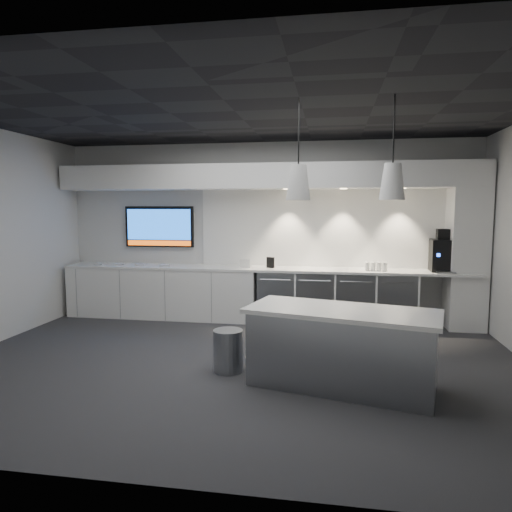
% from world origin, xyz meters
% --- Properties ---
extents(floor, '(7.00, 7.00, 0.00)m').
position_xyz_m(floor, '(0.00, 0.00, 0.00)').
color(floor, '#2B2B2E').
rests_on(floor, ground).
extents(ceiling, '(7.00, 7.00, 0.00)m').
position_xyz_m(ceiling, '(0.00, 0.00, 3.00)').
color(ceiling, black).
rests_on(ceiling, wall_back).
extents(wall_back, '(7.00, 0.00, 7.00)m').
position_xyz_m(wall_back, '(0.00, 2.50, 1.50)').
color(wall_back, silver).
rests_on(wall_back, floor).
extents(wall_front, '(7.00, 0.00, 7.00)m').
position_xyz_m(wall_front, '(0.00, -2.50, 1.50)').
color(wall_front, silver).
rests_on(wall_front, floor).
extents(back_counter, '(6.80, 0.65, 0.04)m').
position_xyz_m(back_counter, '(0.00, 2.17, 0.88)').
color(back_counter, white).
rests_on(back_counter, left_base_cabinets).
extents(left_base_cabinets, '(3.30, 0.63, 0.86)m').
position_xyz_m(left_base_cabinets, '(-1.75, 2.17, 0.43)').
color(left_base_cabinets, white).
rests_on(left_base_cabinets, floor).
extents(fridge_unit_a, '(0.60, 0.61, 0.85)m').
position_xyz_m(fridge_unit_a, '(0.25, 2.17, 0.42)').
color(fridge_unit_a, gray).
rests_on(fridge_unit_a, floor).
extents(fridge_unit_b, '(0.60, 0.61, 0.85)m').
position_xyz_m(fridge_unit_b, '(0.88, 2.17, 0.42)').
color(fridge_unit_b, gray).
rests_on(fridge_unit_b, floor).
extents(fridge_unit_c, '(0.60, 0.61, 0.85)m').
position_xyz_m(fridge_unit_c, '(1.51, 2.17, 0.42)').
color(fridge_unit_c, gray).
rests_on(fridge_unit_c, floor).
extents(fridge_unit_d, '(0.60, 0.61, 0.85)m').
position_xyz_m(fridge_unit_d, '(2.14, 2.17, 0.42)').
color(fridge_unit_d, gray).
rests_on(fridge_unit_d, floor).
extents(backsplash, '(4.60, 0.03, 1.30)m').
position_xyz_m(backsplash, '(1.20, 2.48, 1.55)').
color(backsplash, white).
rests_on(backsplash, wall_back).
extents(soffit, '(6.90, 0.60, 0.40)m').
position_xyz_m(soffit, '(0.00, 2.20, 2.40)').
color(soffit, white).
rests_on(soffit, wall_back).
extents(column, '(0.55, 0.55, 2.60)m').
position_xyz_m(column, '(3.20, 2.20, 1.30)').
color(column, white).
rests_on(column, floor).
extents(wall_tv, '(1.25, 0.07, 0.72)m').
position_xyz_m(wall_tv, '(-1.90, 2.45, 1.56)').
color(wall_tv, black).
rests_on(wall_tv, wall_back).
extents(island, '(2.12, 1.29, 0.84)m').
position_xyz_m(island, '(1.25, -0.51, 0.42)').
color(island, gray).
rests_on(island, floor).
extents(bin, '(0.44, 0.44, 0.49)m').
position_xyz_m(bin, '(-0.04, -0.26, 0.24)').
color(bin, gray).
rests_on(bin, floor).
extents(coffee_machine, '(0.39, 0.55, 0.67)m').
position_xyz_m(coffee_machine, '(2.85, 2.20, 1.17)').
color(coffee_machine, black).
rests_on(coffee_machine, back_counter).
extents(sign_black, '(0.14, 0.06, 0.18)m').
position_xyz_m(sign_black, '(0.13, 2.17, 0.99)').
color(sign_black, black).
rests_on(sign_black, back_counter).
extents(sign_white, '(0.18, 0.05, 0.14)m').
position_xyz_m(sign_white, '(-0.29, 2.11, 0.97)').
color(sign_white, white).
rests_on(sign_white, back_counter).
extents(cup_cluster, '(0.34, 0.16, 0.14)m').
position_xyz_m(cup_cluster, '(1.83, 2.10, 0.97)').
color(cup_cluster, silver).
rests_on(cup_cluster, back_counter).
extents(tray_a, '(0.17, 0.17, 0.02)m').
position_xyz_m(tray_a, '(-2.89, 2.13, 0.91)').
color(tray_a, '#ABABAB').
rests_on(tray_a, back_counter).
extents(tray_b, '(0.20, 0.20, 0.02)m').
position_xyz_m(tray_b, '(-2.52, 2.14, 0.91)').
color(tray_b, '#ABABAB').
rests_on(tray_b, back_counter).
extents(tray_c, '(0.18, 0.18, 0.02)m').
position_xyz_m(tray_c, '(-2.15, 2.17, 0.91)').
color(tray_c, '#ABABAB').
rests_on(tray_c, back_counter).
extents(tray_d, '(0.19, 0.19, 0.02)m').
position_xyz_m(tray_d, '(-1.69, 2.12, 0.91)').
color(tray_d, '#ABABAB').
rests_on(tray_d, back_counter).
extents(pendant_left, '(0.25, 0.25, 1.06)m').
position_xyz_m(pendant_left, '(0.78, -0.51, 2.15)').
color(pendant_left, white).
rests_on(pendant_left, ceiling).
extents(pendant_right, '(0.25, 0.25, 1.06)m').
position_xyz_m(pendant_right, '(1.72, -0.51, 2.15)').
color(pendant_right, white).
rests_on(pendant_right, ceiling).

